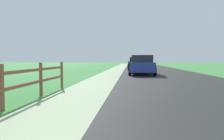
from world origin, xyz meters
The scene contains 7 objects.
ground_plane centered at (0.00, 25.00, 0.00)m, with size 120.00×120.00×0.00m, color #428F41.
road_asphalt centered at (3.50, 27.00, 0.00)m, with size 7.00×66.00×0.01m, color #292929.
curb_concrete centered at (-3.00, 27.00, 0.00)m, with size 6.00×66.00×0.01m, color #A2B78B.
grass_verge centered at (-4.50, 27.00, 0.01)m, with size 5.00×66.00×0.00m, color #428F41.
rail_fence centered at (-2.29, 3.90, 0.65)m, with size 0.11×8.63×1.13m.
parked_suv_blue centered at (1.70, 16.60, 0.80)m, with size 2.22×4.99×1.59m.
parked_car_black centered at (1.50, 25.43, 0.78)m, with size 2.21×4.31×1.52m.
Camera 1 is at (0.76, -0.68, 1.24)m, focal length 32.89 mm.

